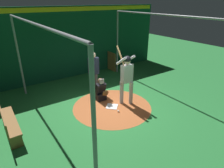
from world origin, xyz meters
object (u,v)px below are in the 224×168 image
catcher (101,91)px  home_plate (112,106)px  umpire (94,71)px  bench (8,121)px  bat_rack (110,61)px  baseball_0 (118,111)px  batter (127,75)px

catcher → home_plate: bearing=4.4°
home_plate → umpire: (-1.45, 0.06, 1.02)m
home_plate → umpire: bearing=177.8°
umpire → bench: bearing=-73.9°
home_plate → catcher: 0.82m
bat_rack → baseball_0: size_ratio=15.95×
baseball_0 → catcher: bearing=-178.9°
catcher → bench: 3.46m
bench → catcher: bearing=95.1°
home_plate → bench: 3.55m
bench → home_plate: bearing=83.1°
home_plate → bench: (-0.43, -3.50, 0.44)m
umpire → baseball_0: (1.90, -0.09, -0.99)m
bat_rack → bench: bearing=-60.7°
home_plate → bat_rack: bearing=147.4°
bat_rack → bench: size_ratio=0.64×
batter → baseball_0: batter is taller
catcher → bat_rack: bat_rack is taller
bat_rack → umpire: bearing=-45.7°
catcher → umpire: (-0.72, 0.11, 0.65)m
home_plate → catcher: size_ratio=0.44×
batter → bat_rack: batter is taller
home_plate → catcher: catcher is taller
catcher → bench: catcher is taller
home_plate → umpire: umpire is taller
umpire → baseball_0: size_ratio=24.55×
umpire → catcher: bearing=-8.9°
umpire → bat_rack: 3.30m
umpire → bat_rack: bearing=134.3°
bat_rack → baseball_0: 4.85m
umpire → bat_rack: (-2.27, 2.33, -0.54)m
bench → baseball_0: bench is taller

